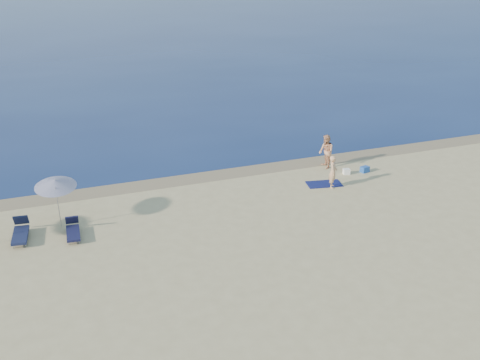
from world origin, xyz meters
name	(u,v)px	position (x,y,z in m)	size (l,w,h in m)	color
sea	(64,9)	(0.00, 100.00, 0.00)	(240.00, 160.00, 0.01)	#0C1D4D
wet_sand_strip	(226,173)	(0.00, 19.40, 0.00)	(240.00, 1.60, 0.00)	#847254
person_left	(333,172)	(4.20, 15.80, 0.81)	(0.59, 0.39, 1.63)	tan
person_right	(326,152)	(5.19, 18.31, 0.89)	(0.87, 0.68, 1.79)	tan
beach_towel	(324,184)	(4.03, 16.29, 0.01)	(1.70, 0.94, 0.03)	#0E1349
white_bag	(346,172)	(5.75, 17.08, 0.14)	(0.33, 0.28, 0.28)	white
blue_cooler	(365,169)	(6.79, 17.00, 0.15)	(0.43, 0.30, 0.30)	#2155B4
umbrella_near	(55,183)	(-8.59, 16.27, 1.93)	(2.01, 2.03, 2.25)	silver
lounger_left	(20,232)	(-10.19, 15.57, 0.29)	(0.80, 1.86, 0.79)	#161D3E
lounger_right	(73,231)	(-8.19, 15.02, 0.26)	(0.65, 1.64, 0.71)	#15173A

